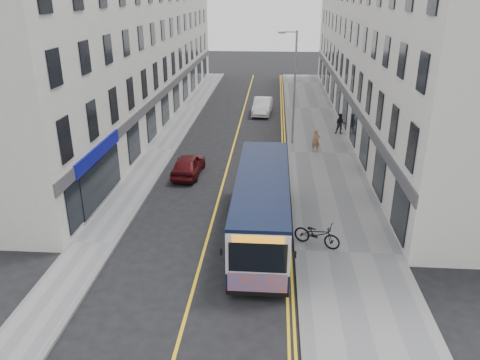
% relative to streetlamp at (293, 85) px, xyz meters
% --- Properties ---
extents(ground, '(140.00, 140.00, 0.00)m').
position_rel_streetlamp_xyz_m(ground, '(-4.17, -14.00, -4.38)').
color(ground, black).
rests_on(ground, ground).
extents(pavement_east, '(4.50, 64.00, 0.12)m').
position_rel_streetlamp_xyz_m(pavement_east, '(2.08, -2.00, -4.32)').
color(pavement_east, gray).
rests_on(pavement_east, ground).
extents(pavement_west, '(2.00, 64.00, 0.12)m').
position_rel_streetlamp_xyz_m(pavement_west, '(-9.17, -2.00, -4.32)').
color(pavement_west, gray).
rests_on(pavement_west, ground).
extents(kerb_east, '(0.18, 64.00, 0.13)m').
position_rel_streetlamp_xyz_m(kerb_east, '(-0.17, -2.00, -4.32)').
color(kerb_east, slate).
rests_on(kerb_east, ground).
extents(kerb_west, '(0.18, 64.00, 0.13)m').
position_rel_streetlamp_xyz_m(kerb_west, '(-8.17, -2.00, -4.32)').
color(kerb_west, slate).
rests_on(kerb_west, ground).
extents(road_centre_line, '(0.12, 64.00, 0.01)m').
position_rel_streetlamp_xyz_m(road_centre_line, '(-4.17, -2.00, -4.38)').
color(road_centre_line, yellow).
rests_on(road_centre_line, ground).
extents(road_dbl_yellow_inner, '(0.10, 64.00, 0.01)m').
position_rel_streetlamp_xyz_m(road_dbl_yellow_inner, '(-0.62, -2.00, -4.38)').
color(road_dbl_yellow_inner, yellow).
rests_on(road_dbl_yellow_inner, ground).
extents(road_dbl_yellow_outer, '(0.10, 64.00, 0.01)m').
position_rel_streetlamp_xyz_m(road_dbl_yellow_outer, '(-0.42, -2.00, -4.38)').
color(road_dbl_yellow_outer, yellow).
rests_on(road_dbl_yellow_outer, ground).
extents(terrace_east, '(6.00, 46.00, 13.00)m').
position_rel_streetlamp_xyz_m(terrace_east, '(7.33, 7.00, 2.12)').
color(terrace_east, silver).
rests_on(terrace_east, ground).
extents(terrace_west, '(6.00, 46.00, 13.00)m').
position_rel_streetlamp_xyz_m(terrace_west, '(-13.17, 7.00, 2.12)').
color(terrace_west, silver).
rests_on(terrace_west, ground).
extents(streetlamp, '(1.32, 0.18, 8.00)m').
position_rel_streetlamp_xyz_m(streetlamp, '(0.00, 0.00, 0.00)').
color(streetlamp, gray).
rests_on(streetlamp, ground).
extents(city_bus, '(2.36, 10.07, 2.92)m').
position_rel_streetlamp_xyz_m(city_bus, '(-1.73, -13.78, -2.78)').
color(city_bus, black).
rests_on(city_bus, ground).
extents(bicycle, '(2.20, 1.52, 1.09)m').
position_rel_streetlamp_xyz_m(bicycle, '(0.71, -14.74, -3.72)').
color(bicycle, black).
rests_on(bicycle, pavement_east).
extents(pedestrian_near, '(0.62, 0.46, 1.57)m').
position_rel_streetlamp_xyz_m(pedestrian_near, '(1.62, -1.85, -3.48)').
color(pedestrian_near, '#946843').
rests_on(pedestrian_near, pavement_east).
extents(pedestrian_far, '(0.85, 0.70, 1.61)m').
position_rel_streetlamp_xyz_m(pedestrian_far, '(3.83, 2.63, -3.46)').
color(pedestrian_far, black).
rests_on(pedestrian_far, pavement_east).
extents(car_white, '(1.82, 4.49, 1.45)m').
position_rel_streetlamp_xyz_m(car_white, '(-2.37, 8.98, -3.66)').
color(car_white, silver).
rests_on(car_white, ground).
extents(car_maroon, '(1.74, 3.95, 1.32)m').
position_rel_streetlamp_xyz_m(car_maroon, '(-6.41, -6.52, -3.72)').
color(car_maroon, '#4F0D10').
rests_on(car_maroon, ground).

